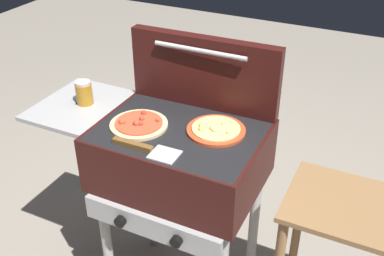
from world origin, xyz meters
name	(u,v)px	position (x,y,z in m)	size (l,w,h in m)	color
grill	(177,160)	(-0.01, 0.00, 0.76)	(0.96, 0.53, 0.90)	#38110F
grill_lid_open	(204,72)	(0.00, 0.21, 1.05)	(0.63, 0.09, 0.30)	#38110F
pizza_cheese	(216,130)	(0.13, 0.04, 0.91)	(0.23, 0.23, 0.03)	#C64723
pizza_pepperoni	(139,124)	(-0.16, -0.05, 0.91)	(0.23, 0.23, 0.04)	beige
sauce_jar	(84,93)	(-0.46, 0.01, 0.95)	(0.07, 0.07, 0.10)	#B77A1E
spatula	(146,149)	(-0.05, -0.18, 0.91)	(0.26, 0.09, 0.02)	#B7BABF
prep_table	(340,251)	(0.66, 0.00, 0.55)	(0.44, 0.36, 0.77)	olive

